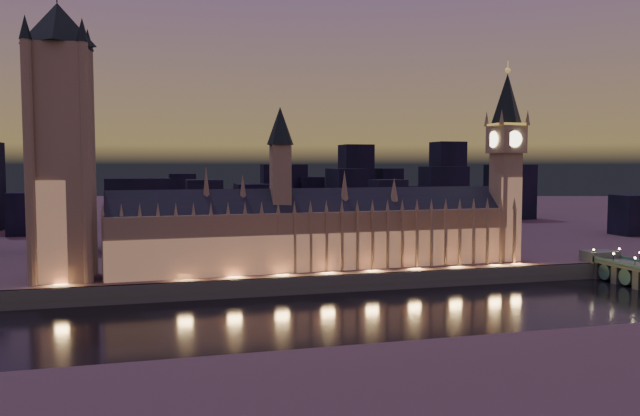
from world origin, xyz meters
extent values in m
plane|color=black|center=(0.00, 0.00, 0.00)|extent=(2000.00, 2000.00, 0.00)
cube|color=#4C3A34|center=(0.00, 520.00, 4.00)|extent=(2000.00, 960.00, 8.00)
cube|color=#4B5840|center=(0.00, 41.00, 4.00)|extent=(2000.00, 2.50, 8.00)
cube|color=#92835A|center=(7.30, 62.00, 22.00)|extent=(200.65, 28.07, 28.00)
cube|color=tan|center=(7.30, 51.75, 17.00)|extent=(200.00, 0.50, 18.00)
cube|color=black|center=(7.30, 62.00, 39.00)|extent=(200.49, 24.34, 16.26)
cube|color=#92835A|center=(-12.70, 62.00, 52.00)|extent=(9.00, 9.00, 32.00)
cone|color=black|center=(-12.70, 62.00, 77.00)|extent=(13.00, 13.00, 18.00)
cube|color=#92835A|center=(-92.70, 51.40, 22.00)|extent=(1.20, 1.20, 28.00)
cone|color=#92835A|center=(-92.70, 52.00, 39.00)|extent=(2.00, 2.00, 6.00)
cube|color=#92835A|center=(-85.01, 51.40, 22.00)|extent=(1.20, 1.20, 28.00)
cone|color=#92835A|center=(-85.01, 52.00, 39.00)|extent=(2.00, 2.00, 6.00)
cube|color=#92835A|center=(-77.32, 51.40, 22.00)|extent=(1.20, 1.20, 28.00)
cone|color=#92835A|center=(-77.32, 52.00, 39.00)|extent=(2.00, 2.00, 6.00)
cube|color=#92835A|center=(-69.63, 51.40, 22.00)|extent=(1.20, 1.20, 28.00)
cone|color=#92835A|center=(-69.63, 52.00, 39.00)|extent=(2.00, 2.00, 6.00)
cube|color=#92835A|center=(-61.93, 51.40, 22.00)|extent=(1.20, 1.20, 28.00)
cone|color=#92835A|center=(-61.93, 52.00, 39.00)|extent=(2.00, 2.00, 6.00)
cube|color=#92835A|center=(-54.24, 51.40, 22.00)|extent=(1.20, 1.20, 28.00)
cone|color=#92835A|center=(-54.24, 52.00, 39.00)|extent=(2.00, 2.00, 6.00)
cube|color=#92835A|center=(-46.55, 51.40, 22.00)|extent=(1.20, 1.20, 28.00)
cone|color=#92835A|center=(-46.55, 52.00, 39.00)|extent=(2.00, 2.00, 6.00)
cube|color=#92835A|center=(-38.86, 51.40, 22.00)|extent=(1.20, 1.20, 28.00)
cone|color=#92835A|center=(-38.86, 52.00, 39.00)|extent=(2.00, 2.00, 6.00)
cube|color=#92835A|center=(-31.17, 51.40, 22.00)|extent=(1.20, 1.20, 28.00)
cone|color=#92835A|center=(-31.17, 52.00, 39.00)|extent=(2.00, 2.00, 6.00)
cube|color=#92835A|center=(-23.47, 51.40, 22.00)|extent=(1.20, 1.20, 28.00)
cone|color=#92835A|center=(-23.47, 52.00, 39.00)|extent=(2.00, 2.00, 6.00)
cube|color=#92835A|center=(-15.78, 51.40, 22.00)|extent=(1.20, 1.20, 28.00)
cone|color=#92835A|center=(-15.78, 52.00, 39.00)|extent=(2.00, 2.00, 6.00)
cube|color=#92835A|center=(-8.09, 51.40, 22.00)|extent=(1.20, 1.20, 28.00)
cone|color=#92835A|center=(-8.09, 52.00, 39.00)|extent=(2.00, 2.00, 6.00)
cube|color=#92835A|center=(-0.40, 51.40, 22.00)|extent=(1.20, 1.20, 28.00)
cone|color=#92835A|center=(-0.40, 52.00, 39.00)|extent=(2.00, 2.00, 6.00)
cube|color=#92835A|center=(7.30, 51.40, 22.00)|extent=(1.20, 1.20, 28.00)
cone|color=#92835A|center=(7.30, 52.00, 39.00)|extent=(2.00, 2.00, 6.00)
cube|color=#92835A|center=(14.99, 51.40, 22.00)|extent=(1.20, 1.20, 28.00)
cone|color=#92835A|center=(14.99, 52.00, 39.00)|extent=(2.00, 2.00, 6.00)
cube|color=#92835A|center=(22.68, 51.40, 22.00)|extent=(1.20, 1.20, 28.00)
cone|color=#92835A|center=(22.68, 52.00, 39.00)|extent=(2.00, 2.00, 6.00)
cube|color=#92835A|center=(30.37, 51.40, 22.00)|extent=(1.20, 1.20, 28.00)
cone|color=#92835A|center=(30.37, 52.00, 39.00)|extent=(2.00, 2.00, 6.00)
cube|color=#92835A|center=(38.07, 51.40, 22.00)|extent=(1.20, 1.20, 28.00)
cone|color=#92835A|center=(38.07, 52.00, 39.00)|extent=(2.00, 2.00, 6.00)
cube|color=#92835A|center=(45.76, 51.40, 22.00)|extent=(1.20, 1.20, 28.00)
cone|color=#92835A|center=(45.76, 52.00, 39.00)|extent=(2.00, 2.00, 6.00)
cube|color=#92835A|center=(53.45, 51.40, 22.00)|extent=(1.20, 1.20, 28.00)
cone|color=#92835A|center=(53.45, 52.00, 39.00)|extent=(2.00, 2.00, 6.00)
cube|color=#92835A|center=(61.14, 51.40, 22.00)|extent=(1.20, 1.20, 28.00)
cone|color=#92835A|center=(61.14, 52.00, 39.00)|extent=(2.00, 2.00, 6.00)
cube|color=#92835A|center=(68.83, 51.40, 22.00)|extent=(1.20, 1.20, 28.00)
cone|color=#92835A|center=(68.83, 52.00, 39.00)|extent=(2.00, 2.00, 6.00)
cube|color=#92835A|center=(76.53, 51.40, 22.00)|extent=(1.20, 1.20, 28.00)
cone|color=#92835A|center=(76.53, 52.00, 39.00)|extent=(2.00, 2.00, 6.00)
cube|color=#92835A|center=(84.22, 51.40, 22.00)|extent=(1.20, 1.20, 28.00)
cone|color=#92835A|center=(84.22, 52.00, 39.00)|extent=(2.00, 2.00, 6.00)
cube|color=#92835A|center=(91.91, 51.40, 22.00)|extent=(1.20, 1.20, 28.00)
cone|color=#92835A|center=(91.91, 52.00, 39.00)|extent=(2.00, 2.00, 6.00)
cube|color=#92835A|center=(99.60, 51.40, 22.00)|extent=(1.20, 1.20, 28.00)
cone|color=#92835A|center=(99.60, 52.00, 39.00)|extent=(2.00, 2.00, 6.00)
cube|color=#92835A|center=(107.30, 51.40, 22.00)|extent=(1.20, 1.20, 28.00)
cone|color=#92835A|center=(107.30, 52.00, 39.00)|extent=(2.00, 2.00, 6.00)
cone|color=#92835A|center=(-47.70, 62.00, 49.00)|extent=(4.40, 4.40, 18.00)
cone|color=#92835A|center=(-30.70, 62.00, 47.00)|extent=(4.40, 4.40, 14.00)
cone|color=#92835A|center=(19.30, 62.00, 48.00)|extent=(4.40, 4.40, 16.00)
cone|color=#92835A|center=(45.30, 62.00, 46.00)|extent=(4.40, 4.40, 12.00)
cube|color=#92835A|center=(-110.00, 62.00, 58.97)|extent=(24.58, 24.58, 101.94)
cube|color=tan|center=(-110.00, 50.80, 30.00)|extent=(22.00, 0.50, 44.00)
cone|color=black|center=(-110.00, 62.00, 118.94)|extent=(31.68, 31.68, 18.00)
cylinder|color=#92835A|center=(-121.00, 51.00, 58.97)|extent=(4.40, 4.40, 101.94)
cone|color=black|center=(-121.00, 51.00, 114.94)|extent=(5.20, 5.20, 10.00)
cylinder|color=#92835A|center=(-121.00, 73.00, 58.97)|extent=(4.40, 4.40, 101.94)
cone|color=black|center=(-121.00, 73.00, 114.94)|extent=(5.20, 5.20, 10.00)
cylinder|color=#92835A|center=(-99.00, 51.00, 58.97)|extent=(4.40, 4.40, 101.94)
cone|color=black|center=(-99.00, 51.00, 114.94)|extent=(5.20, 5.20, 10.00)
cylinder|color=#92835A|center=(-99.00, 73.00, 58.97)|extent=(4.40, 4.40, 101.94)
cone|color=black|center=(-99.00, 73.00, 114.94)|extent=(5.20, 5.20, 10.00)
cube|color=#92835A|center=(108.00, 62.00, 36.25)|extent=(13.61, 13.61, 56.51)
cube|color=tan|center=(108.00, 55.80, 30.00)|extent=(12.00, 0.50, 44.00)
cube|color=#92835A|center=(108.00, 62.00, 71.68)|extent=(15.00, 15.00, 14.34)
cube|color=#F2C64C|center=(108.00, 62.00, 79.45)|extent=(15.75, 15.75, 1.20)
cone|color=black|center=(108.00, 62.00, 93.05)|extent=(18.00, 18.00, 26.00)
sphere|color=#F2C64C|center=(108.00, 62.00, 107.55)|extent=(2.80, 2.80, 2.80)
cylinder|color=#F2C64C|center=(108.00, 62.00, 110.05)|extent=(0.40, 0.40, 5.00)
cylinder|color=#FFF2BF|center=(108.00, 54.25, 71.68)|extent=(8.40, 0.50, 8.40)
cylinder|color=#FFF2BF|center=(108.00, 69.75, 71.68)|extent=(8.40, 0.50, 8.40)
cylinder|color=#FFF2BF|center=(100.25, 62.00, 71.68)|extent=(0.50, 8.40, 8.40)
cylinder|color=#FFF2BF|center=(115.75, 62.00, 71.68)|extent=(0.50, 8.40, 8.40)
cone|color=#92835A|center=(100.50, 54.50, 82.85)|extent=(2.60, 2.60, 8.00)
cone|color=#92835A|center=(100.50, 69.50, 82.85)|extent=(2.60, 2.60, 8.00)
cone|color=#92835A|center=(115.50, 54.50, 82.85)|extent=(2.60, 2.60, 8.00)
cone|color=#92835A|center=(115.50, 69.50, 82.85)|extent=(2.60, 2.60, 8.00)
cube|color=#4B5840|center=(153.92, 45.00, 8.75)|extent=(16.29, 12.00, 9.50)
cylinder|color=black|center=(146.18, 11.43, 12.70)|extent=(0.30, 0.30, 4.40)
sphere|color=#FFD88C|center=(146.18, 11.43, 15.00)|extent=(1.00, 1.00, 1.00)
cube|color=#4B5840|center=(153.92, 25.71, 4.35)|extent=(14.66, 4.00, 9.50)
cylinder|color=black|center=(146.18, 25.71, 12.70)|extent=(0.30, 0.30, 4.40)
sphere|color=#FFD88C|center=(146.18, 25.71, 15.00)|extent=(1.00, 1.00, 1.00)
cylinder|color=black|center=(161.67, 25.71, 12.70)|extent=(0.30, 0.30, 4.40)
sphere|color=#FFD88C|center=(161.67, 25.71, 15.00)|extent=(1.00, 1.00, 1.00)
cube|color=#4B5840|center=(153.92, 40.00, 4.35)|extent=(14.66, 4.00, 9.50)
cylinder|color=black|center=(146.18, 40.00, 12.70)|extent=(0.30, 0.30, 4.40)
sphere|color=#FFD88C|center=(146.18, 40.00, 15.00)|extent=(1.00, 1.00, 1.00)
cylinder|color=black|center=(161.67, 40.00, 12.70)|extent=(0.30, 0.30, 4.40)
sphere|color=#FFD88C|center=(161.67, 40.00, 15.00)|extent=(1.00, 1.00, 1.00)
cylinder|color=#346D52|center=(153.92, 18.57, 4.70)|extent=(14.34, 8.00, 8.00)
cylinder|color=#346D52|center=(153.92, 32.86, 4.70)|extent=(14.34, 8.00, 8.00)
cube|color=black|center=(41.20, 130.59, 20.03)|extent=(19.03, 19.80, 24.06)
cube|color=black|center=(248.19, 284.12, 33.26)|extent=(42.59, 22.95, 50.53)
cube|color=black|center=(261.20, 143.93, 22.38)|extent=(25.07, 21.33, 28.77)
cube|color=black|center=(72.71, 142.01, 28.52)|extent=(19.65, 20.18, 41.04)
cube|color=black|center=(56.63, 287.29, 28.05)|extent=(19.44, 30.73, 40.10)
cube|color=black|center=(35.77, 293.60, 33.35)|extent=(37.76, 19.44, 50.70)
cube|color=black|center=(-51.34, 249.55, 29.96)|extent=(18.99, 34.57, 43.91)
cube|color=black|center=(-41.82, 157.00, 28.69)|extent=(21.11, 25.14, 41.38)
cube|color=black|center=(-80.78, 168.67, 29.12)|extent=(38.19, 23.57, 42.23)
cube|color=black|center=(158.82, 282.97, 17.51)|extent=(43.78, 39.06, 19.02)
cube|color=black|center=(-147.24, 315.96, 28.58)|extent=(19.72, 40.72, 41.16)
cube|color=black|center=(15.19, 279.78, 25.37)|extent=(44.53, 36.65, 34.73)
cube|color=black|center=(-38.49, 299.85, 19.46)|extent=(40.45, 27.15, 22.92)
cube|color=black|center=(-119.92, 158.07, 25.17)|extent=(24.19, 23.03, 34.34)
cube|color=black|center=(77.35, 245.55, 31.65)|extent=(24.63, 41.01, 47.30)
cube|color=black|center=(-163.51, 260.53, 23.30)|extent=(18.33, 34.81, 30.60)
cube|color=black|center=(47.90, 174.58, 19.76)|extent=(44.15, 42.43, 23.52)
cube|color=black|center=(134.39, 189.31, 32.59)|extent=(30.39, 22.61, 49.17)
cube|color=black|center=(145.84, 259.49, 24.27)|extent=(28.33, 19.81, 32.55)
cube|color=black|center=(145.65, 170.48, 19.54)|extent=(24.83, 31.49, 23.08)
cube|color=black|center=(133.74, 301.59, 31.54)|extent=(19.19, 29.53, 47.08)
cube|color=black|center=(102.75, 300.00, 42.09)|extent=(26.00, 26.00, 68.19)
cube|color=black|center=(192.34, 300.00, 43.76)|extent=(26.00, 26.00, 71.53)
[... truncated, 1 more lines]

